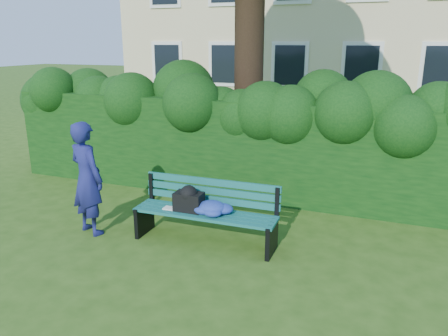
% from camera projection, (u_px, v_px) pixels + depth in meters
% --- Properties ---
extents(ground, '(80.00, 80.00, 0.00)m').
position_uv_depth(ground, '(209.00, 241.00, 6.39)').
color(ground, '#2D4F15').
rests_on(ground, ground).
extents(hedge, '(10.00, 1.00, 1.80)m').
position_uv_depth(hedge, '(255.00, 148.00, 8.11)').
color(hedge, black).
rests_on(hedge, ground).
extents(park_bench, '(2.09, 0.60, 0.89)m').
position_uv_depth(park_bench, '(205.00, 209.00, 6.24)').
color(park_bench, '#0F4F4B').
rests_on(park_bench, ground).
extents(man_reading, '(0.72, 0.59, 1.71)m').
position_uv_depth(man_reading, '(87.00, 178.00, 6.46)').
color(man_reading, navy).
rests_on(man_reading, ground).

